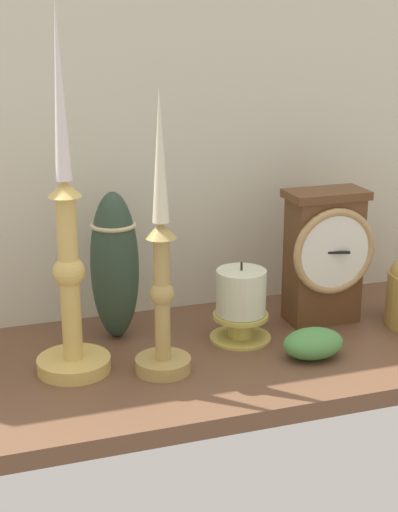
# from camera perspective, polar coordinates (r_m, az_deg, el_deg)

# --- Properties ---
(ground_plane) EXTENTS (1.00, 0.36, 0.02)m
(ground_plane) POSITION_cam_1_polar(r_m,az_deg,el_deg) (1.09, 0.46, -7.61)
(ground_plane) COLOR brown
(back_wall) EXTENTS (1.20, 0.02, 0.65)m
(back_wall) POSITION_cam_1_polar(r_m,az_deg,el_deg) (1.17, -2.51, 11.40)
(back_wall) COLOR beige
(back_wall) RESTS_ON ground_plane
(mantel_clock) EXTENTS (0.13, 0.08, 0.20)m
(mantel_clock) POSITION_cam_1_polar(r_m,az_deg,el_deg) (1.16, 9.23, 0.07)
(mantel_clock) COLOR brown
(mantel_clock) RESTS_ON ground_plane
(candlestick_tall_left) EXTENTS (0.10, 0.10, 0.47)m
(candlestick_tall_left) POSITION_cam_1_polar(r_m,az_deg,el_deg) (0.99, -9.56, -0.98)
(candlestick_tall_left) COLOR #D8B55E
(candlestick_tall_left) RESTS_ON ground_plane
(candlestick_tall_center) EXTENTS (0.07, 0.07, 0.37)m
(candlestick_tall_center) POSITION_cam_1_polar(r_m,az_deg,el_deg) (0.98, -2.74, -1.75)
(candlestick_tall_center) COLOR tan
(candlestick_tall_center) RESTS_ON ground_plane
(pillar_candle_near_clock) EXTENTS (0.09, 0.09, 0.12)m
(pillar_candle_near_clock) POSITION_cam_1_polar(r_m,az_deg,el_deg) (1.10, 3.09, -3.47)
(pillar_candle_near_clock) COLOR #C7B553
(pillar_candle_near_clock) RESTS_ON ground_plane
(tall_ceramic_vase) EXTENTS (0.07, 0.07, 0.21)m
(tall_ceramic_vase) POSITION_cam_1_polar(r_m,az_deg,el_deg) (1.10, -6.21, -0.67)
(tall_ceramic_vase) COLOR #2C4131
(tall_ceramic_vase) RESTS_ON ground_plane
(ivy_sprig) EXTENTS (0.09, 0.06, 0.04)m
(ivy_sprig) POSITION_cam_1_polar(r_m,az_deg,el_deg) (1.07, 8.37, -6.37)
(ivy_sprig) COLOR #4E8D47
(ivy_sprig) RESTS_ON ground_plane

